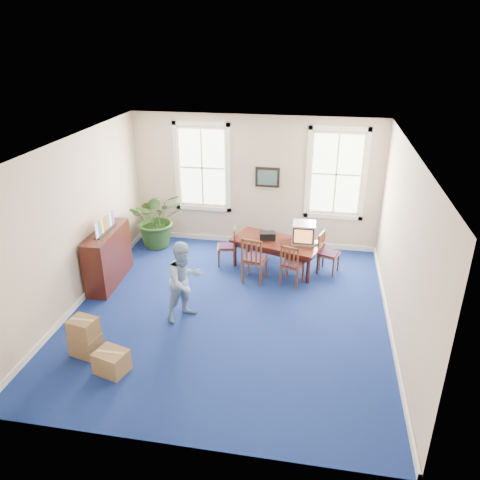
% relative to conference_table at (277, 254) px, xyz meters
% --- Properties ---
extents(floor, '(6.50, 6.50, 0.00)m').
position_rel_conference_table_xyz_m(floor, '(-0.69, -1.97, -0.33)').
color(floor, navy).
rests_on(floor, ground).
extents(ceiling, '(6.50, 6.50, 0.00)m').
position_rel_conference_table_xyz_m(ceiling, '(-0.69, -1.97, 2.87)').
color(ceiling, white).
rests_on(ceiling, ground).
extents(wall_back, '(6.50, 0.00, 6.50)m').
position_rel_conference_table_xyz_m(wall_back, '(-0.69, 1.28, 1.27)').
color(wall_back, '#CAB094').
rests_on(wall_back, ground).
extents(wall_front, '(6.50, 0.00, 6.50)m').
position_rel_conference_table_xyz_m(wall_front, '(-0.69, -5.22, 1.27)').
color(wall_front, '#CAB094').
rests_on(wall_front, ground).
extents(wall_left, '(0.00, 6.50, 6.50)m').
position_rel_conference_table_xyz_m(wall_left, '(-3.69, -1.97, 1.27)').
color(wall_left, '#CAB094').
rests_on(wall_left, ground).
extents(wall_right, '(0.00, 6.50, 6.50)m').
position_rel_conference_table_xyz_m(wall_right, '(2.31, -1.97, 1.27)').
color(wall_right, '#CAB094').
rests_on(wall_right, ground).
extents(baseboard_back, '(6.00, 0.04, 0.12)m').
position_rel_conference_table_xyz_m(baseboard_back, '(-0.69, 1.25, -0.27)').
color(baseboard_back, white).
rests_on(baseboard_back, ground).
extents(baseboard_left, '(0.04, 6.50, 0.12)m').
position_rel_conference_table_xyz_m(baseboard_left, '(-3.66, -1.97, -0.27)').
color(baseboard_left, white).
rests_on(baseboard_left, ground).
extents(baseboard_right, '(0.04, 6.50, 0.12)m').
position_rel_conference_table_xyz_m(baseboard_right, '(2.28, -1.97, -0.27)').
color(baseboard_right, white).
rests_on(baseboard_right, ground).
extents(window_left, '(1.40, 0.12, 2.20)m').
position_rel_conference_table_xyz_m(window_left, '(-1.99, 1.26, 1.57)').
color(window_left, white).
rests_on(window_left, ground).
extents(window_right, '(1.40, 0.12, 2.20)m').
position_rel_conference_table_xyz_m(window_right, '(1.21, 1.26, 1.57)').
color(window_right, white).
rests_on(window_right, ground).
extents(wall_picture, '(0.58, 0.06, 0.48)m').
position_rel_conference_table_xyz_m(wall_picture, '(-0.39, 1.23, 1.42)').
color(wall_picture, black).
rests_on(wall_picture, ground).
extents(conference_table, '(2.13, 1.44, 0.67)m').
position_rel_conference_table_xyz_m(conference_table, '(0.00, 0.00, 0.00)').
color(conference_table, '#3E150E').
rests_on(conference_table, ground).
extents(crt_tv, '(0.50, 0.54, 0.45)m').
position_rel_conference_table_xyz_m(crt_tv, '(0.58, 0.04, 0.56)').
color(crt_tv, '#B7B7BC').
rests_on(crt_tv, conference_table).
extents(game_console, '(0.16, 0.19, 0.04)m').
position_rel_conference_table_xyz_m(game_console, '(0.85, 0.00, 0.36)').
color(game_console, white).
rests_on(game_console, conference_table).
extents(equipment_bag, '(0.38, 0.29, 0.17)m').
position_rel_conference_table_xyz_m(equipment_bag, '(-0.22, 0.04, 0.42)').
color(equipment_bag, black).
rests_on(equipment_bag, conference_table).
extents(chair_near_left, '(0.55, 0.55, 1.05)m').
position_rel_conference_table_xyz_m(chair_near_left, '(-0.40, -0.67, 0.19)').
color(chair_near_left, brown).
rests_on(chair_near_left, ground).
extents(chair_near_right, '(0.52, 0.52, 0.94)m').
position_rel_conference_table_xyz_m(chair_near_right, '(0.40, -0.67, 0.13)').
color(chair_near_right, brown).
rests_on(chair_near_right, ground).
extents(chair_end_left, '(0.47, 0.47, 0.89)m').
position_rel_conference_table_xyz_m(chair_end_left, '(-1.16, 0.00, 0.11)').
color(chair_end_left, brown).
rests_on(chair_end_left, ground).
extents(chair_end_right, '(0.52, 0.52, 0.92)m').
position_rel_conference_table_xyz_m(chair_end_right, '(1.16, 0.00, 0.12)').
color(chair_end_right, brown).
rests_on(chair_end_right, ground).
extents(man, '(0.92, 0.95, 1.53)m').
position_rel_conference_table_xyz_m(man, '(-1.46, -2.29, 0.43)').
color(man, '#7F9FC2').
rests_on(man, ground).
extents(credenza, '(0.52, 1.59, 1.23)m').
position_rel_conference_table_xyz_m(credenza, '(-3.44, -1.26, 0.28)').
color(credenza, '#3E150E').
rests_on(credenza, ground).
extents(brochure_rack, '(0.27, 0.78, 0.34)m').
position_rel_conference_table_xyz_m(brochure_rack, '(-3.42, -1.26, 1.07)').
color(brochure_rack, '#99999E').
rests_on(brochure_rack, credenza).
extents(potted_plant, '(1.62, 1.53, 1.44)m').
position_rel_conference_table_xyz_m(potted_plant, '(-3.02, 0.69, 0.39)').
color(potted_plant, '#244719').
rests_on(potted_plant, ground).
extents(cardboard_boxes, '(1.51, 1.51, 0.70)m').
position_rel_conference_table_xyz_m(cardboard_boxes, '(-2.62, -3.55, 0.02)').
color(cardboard_boxes, olive).
rests_on(cardboard_boxes, ground).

